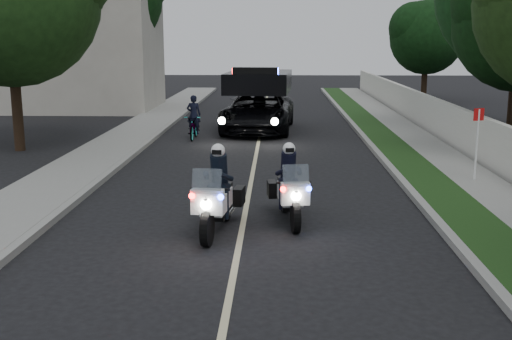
# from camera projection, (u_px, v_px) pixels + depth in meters

# --- Properties ---
(ground) EXTENTS (120.00, 120.00, 0.00)m
(ground) POSITION_uv_depth(u_px,v_px,m) (227.00, 307.00, 9.25)
(ground) COLOR black
(ground) RESTS_ON ground
(curb_right) EXTENTS (0.20, 60.00, 0.15)m
(curb_right) POSITION_uv_depth(u_px,v_px,m) (390.00, 168.00, 18.88)
(curb_right) COLOR gray
(curb_right) RESTS_ON ground
(grass_verge) EXTENTS (1.20, 60.00, 0.16)m
(grass_verge) POSITION_uv_depth(u_px,v_px,m) (414.00, 168.00, 18.86)
(grass_verge) COLOR #193814
(grass_verge) RESTS_ON ground
(sidewalk_right) EXTENTS (1.40, 60.00, 0.16)m
(sidewalk_right) POSITION_uv_depth(u_px,v_px,m) (458.00, 168.00, 18.82)
(sidewalk_right) COLOR gray
(sidewalk_right) RESTS_ON ground
(property_wall) EXTENTS (0.22, 60.00, 1.50)m
(property_wall) POSITION_uv_depth(u_px,v_px,m) (493.00, 146.00, 18.64)
(property_wall) COLOR beige
(property_wall) RESTS_ON ground
(curb_left) EXTENTS (0.20, 60.00, 0.15)m
(curb_left) POSITION_uv_depth(u_px,v_px,m) (119.00, 166.00, 19.16)
(curb_left) COLOR gray
(curb_left) RESTS_ON ground
(sidewalk_left) EXTENTS (2.00, 60.00, 0.16)m
(sidewalk_left) POSITION_uv_depth(u_px,v_px,m) (83.00, 166.00, 19.20)
(sidewalk_left) COLOR gray
(sidewalk_left) RESTS_ON ground
(building_far) EXTENTS (8.00, 6.00, 7.00)m
(building_far) POSITION_uv_depth(u_px,v_px,m) (81.00, 45.00, 34.31)
(building_far) COLOR #A8A396
(building_far) RESTS_ON ground
(lane_marking) EXTENTS (0.12, 50.00, 0.01)m
(lane_marking) POSITION_uv_depth(u_px,v_px,m) (253.00, 169.00, 19.04)
(lane_marking) COLOR #BFB78C
(lane_marking) RESTS_ON ground
(police_moto_left) EXTENTS (0.99, 2.20, 1.81)m
(police_moto_left) POSITION_uv_depth(u_px,v_px,m) (217.00, 232.00, 12.87)
(police_moto_left) COLOR white
(police_moto_left) RESTS_ON ground
(police_moto_right) EXTENTS (0.95, 2.08, 1.70)m
(police_moto_right) POSITION_uv_depth(u_px,v_px,m) (289.00, 221.00, 13.64)
(police_moto_right) COLOR silver
(police_moto_right) RESTS_ON ground
(police_suv) EXTENTS (3.18, 6.20, 2.93)m
(police_suv) POSITION_uv_depth(u_px,v_px,m) (258.00, 131.00, 26.88)
(police_suv) COLOR black
(police_suv) RESTS_ON ground
(bicycle) EXTENTS (0.64, 1.79, 0.93)m
(bicycle) POSITION_uv_depth(u_px,v_px,m) (194.00, 139.00, 24.75)
(bicycle) COLOR black
(bicycle) RESTS_ON ground
(cyclist) EXTENTS (0.58, 0.42, 1.52)m
(cyclist) POSITION_uv_depth(u_px,v_px,m) (194.00, 139.00, 24.75)
(cyclist) COLOR black
(cyclist) RESTS_ON ground
(sign_post) EXTENTS (0.44, 0.44, 2.15)m
(sign_post) POSITION_uv_depth(u_px,v_px,m) (474.00, 185.00, 16.93)
(sign_post) COLOR #A5130B
(sign_post) RESTS_ON ground
(tree_right_d) EXTENTS (8.15, 8.15, 10.94)m
(tree_right_d) POSITION_uv_depth(u_px,v_px,m) (510.00, 137.00, 25.30)
(tree_right_d) COLOR #164217
(tree_right_d) RESTS_ON ground
(tree_right_e) EXTENTS (4.72, 4.72, 7.63)m
(tree_right_e) POSITION_uv_depth(u_px,v_px,m) (423.00, 101.00, 39.92)
(tree_right_e) COLOR black
(tree_right_e) RESTS_ON ground
(tree_left_near) EXTENTS (7.17, 7.17, 10.26)m
(tree_left_near) POSITION_uv_depth(u_px,v_px,m) (20.00, 150.00, 22.24)
(tree_left_near) COLOR #1B3D14
(tree_left_near) RESTS_ON ground
(tree_left_far) EXTENTS (8.71, 8.71, 12.19)m
(tree_left_far) POSITION_uv_depth(u_px,v_px,m) (101.00, 109.00, 35.27)
(tree_left_far) COLOR #103310
(tree_left_far) RESTS_ON ground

